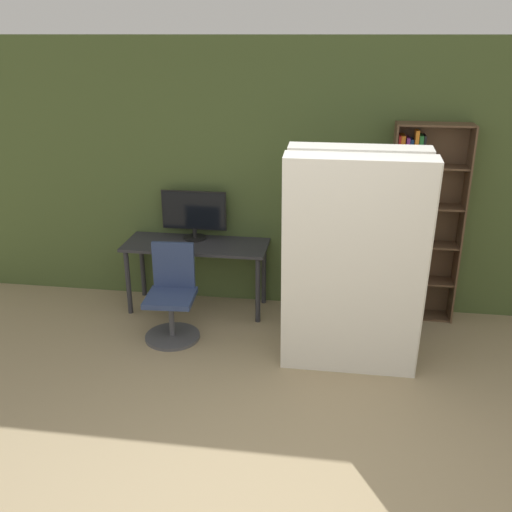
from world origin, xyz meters
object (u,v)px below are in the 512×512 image
office_chair (172,302)px  mattress_far (353,254)px  bookshelf (415,227)px  monitor (194,213)px  mattress_near (354,270)px

office_chair → mattress_far: (1.65, -0.04, 0.59)m
office_chair → bookshelf: bearing=19.3°
monitor → mattress_near: bearing=-35.7°
bookshelf → office_chair: bearing=-160.7°
office_chair → mattress_far: 1.75m
bookshelf → mattress_far: (-0.60, -0.83, -0.00)m
office_chair → mattress_near: (1.65, -0.40, 0.59)m
bookshelf → mattress_far: size_ratio=1.03×
monitor → bookshelf: bearing=0.8°
office_chair → mattress_near: 1.80m
bookshelf → mattress_far: 1.02m
bookshelf → monitor: bearing=-179.2°
bookshelf → mattress_far: bearing=-126.0°
monitor → mattress_far: size_ratio=0.36×
monitor → office_chair: monitor is taller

